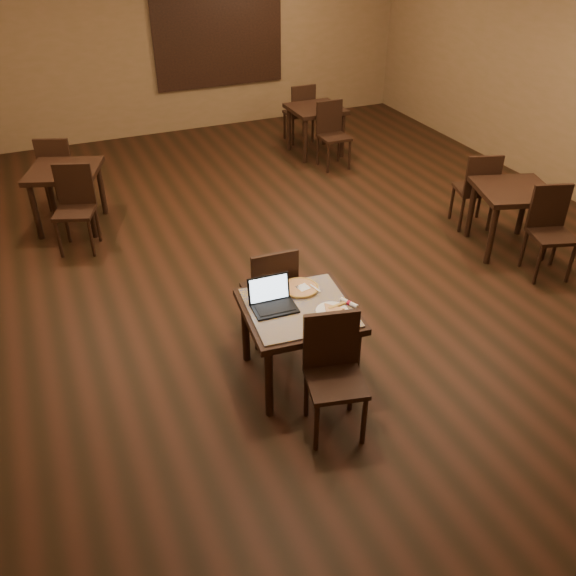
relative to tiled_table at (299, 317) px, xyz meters
name	(u,v)px	position (x,y,z in m)	size (l,w,h in m)	color
ground	(313,248)	(1.14, 2.10, -0.66)	(10.00, 10.00, 0.00)	black
wall_back	(191,43)	(1.14, 7.10, 0.84)	(8.00, 0.02, 3.00)	brown
mural	(219,38)	(1.64, 7.06, 0.89)	(2.34, 0.05, 1.64)	#275991
tiled_table	(299,317)	(0.00, 0.00, 0.00)	(1.01, 1.01, 0.76)	black
chair_main_near	(333,367)	(0.02, -0.61, -0.09)	(0.53, 0.53, 1.02)	black
chair_main_far	(271,289)	(0.00, 0.61, -0.09)	(0.46, 0.46, 1.02)	black
laptop	(272,299)	(-0.20, 0.11, 0.17)	(0.38, 0.30, 0.25)	black
plate	(332,311)	(0.22, -0.18, 0.11)	(0.27, 0.27, 0.01)	white
pizza_slice	(332,310)	(0.22, -0.18, 0.13)	(0.21, 0.21, 0.02)	beige
pizza_pan	(300,289)	(0.12, 0.24, 0.11)	(0.34, 0.34, 0.01)	silver
pizza_whole	(300,288)	(0.12, 0.24, 0.12)	(0.33, 0.33, 0.02)	beige
spatula	(303,287)	(0.14, 0.22, 0.13)	(0.10, 0.24, 0.01)	silver
napkin_roll	(349,303)	(0.40, -0.14, 0.12)	(0.10, 0.17, 0.04)	white
other_table_a	(316,115)	(2.58, 5.04, -0.02)	(0.83, 0.83, 0.78)	black
other_table_a_chair_near	(332,131)	(2.58, 4.46, -0.09)	(0.44, 0.44, 1.00)	black
other_table_a_chair_far	(301,110)	(2.58, 5.63, -0.09)	(0.44, 0.44, 1.00)	black
other_table_b	(65,179)	(-1.47, 3.90, 0.00)	(1.08, 1.08, 0.79)	black
other_table_b_chair_near	(75,203)	(-1.44, 3.29, -0.08)	(0.57, 0.57, 1.02)	black
other_table_b_chair_far	(59,168)	(-1.50, 4.50, -0.08)	(0.57, 0.57, 1.02)	black
other_table_c	(513,199)	(3.30, 1.18, -0.01)	(1.06, 1.06, 0.79)	black
other_table_c_chair_near	(550,226)	(3.33, 0.58, -0.09)	(0.55, 0.55, 1.02)	black
other_table_c_chair_far	(477,187)	(3.27, 1.77, -0.09)	(0.55, 0.55, 1.02)	black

